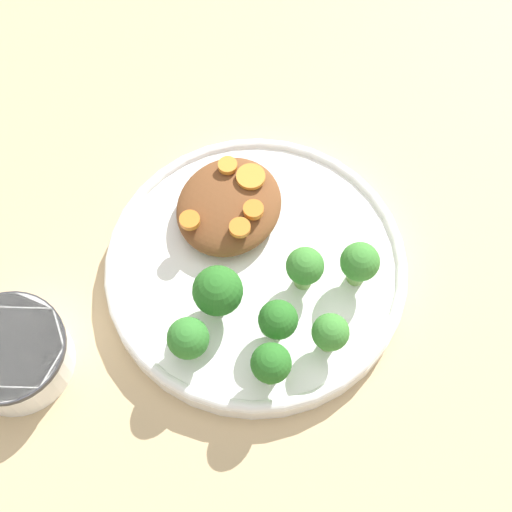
# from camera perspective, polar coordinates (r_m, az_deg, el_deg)

# --- Properties ---
(ground_plane) EXTENTS (4.00, 4.00, 0.00)m
(ground_plane) POSITION_cam_1_polar(r_m,az_deg,el_deg) (0.68, 0.00, -1.39)
(ground_plane) COLOR tan
(plate) EXTENTS (0.28, 0.28, 0.03)m
(plate) POSITION_cam_1_polar(r_m,az_deg,el_deg) (0.67, 0.00, -0.86)
(plate) COLOR white
(plate) RESTS_ON ground_plane
(dip_bowl) EXTENTS (0.10, 0.10, 0.05)m
(dip_bowl) POSITION_cam_1_polar(r_m,az_deg,el_deg) (0.66, -18.92, -7.39)
(dip_bowl) COLOR white
(dip_bowl) RESTS_ON ground_plane
(stew_mound) EXTENTS (0.11, 0.10, 0.03)m
(stew_mound) POSITION_cam_1_polar(r_m,az_deg,el_deg) (0.67, -2.17, 4.03)
(stew_mound) COLOR brown
(stew_mound) RESTS_ON plate
(broccoli_floret_0) EXTENTS (0.04, 0.04, 0.05)m
(broccoli_floret_0) POSITION_cam_1_polar(r_m,az_deg,el_deg) (0.63, 8.28, -0.57)
(broccoli_floret_0) COLOR #759E51
(broccoli_floret_0) RESTS_ON plate
(broccoli_floret_1) EXTENTS (0.04, 0.04, 0.06)m
(broccoli_floret_1) POSITION_cam_1_polar(r_m,az_deg,el_deg) (0.61, -3.08, -2.86)
(broccoli_floret_1) COLOR #7FA85B
(broccoli_floret_1) RESTS_ON plate
(broccoli_floret_2) EXTENTS (0.03, 0.03, 0.05)m
(broccoli_floret_2) POSITION_cam_1_polar(r_m,az_deg,el_deg) (0.61, 5.96, -6.16)
(broccoli_floret_2) COLOR #7FA85B
(broccoli_floret_2) RESTS_ON plate
(broccoli_floret_3) EXTENTS (0.03, 0.03, 0.05)m
(broccoli_floret_3) POSITION_cam_1_polar(r_m,az_deg,el_deg) (0.61, 1.78, -5.16)
(broccoli_floret_3) COLOR #7FA85B
(broccoli_floret_3) RESTS_ON plate
(broccoli_floret_4) EXTENTS (0.03, 0.03, 0.05)m
(broccoli_floret_4) POSITION_cam_1_polar(r_m,az_deg,el_deg) (0.63, 3.94, -0.89)
(broccoli_floret_4) COLOR #759E51
(broccoli_floret_4) RESTS_ON plate
(broccoli_floret_5) EXTENTS (0.03, 0.03, 0.05)m
(broccoli_floret_5) POSITION_cam_1_polar(r_m,az_deg,el_deg) (0.59, 1.21, -8.66)
(broccoli_floret_5) COLOR #7FA85B
(broccoli_floret_5) RESTS_ON plate
(broccoli_floret_6) EXTENTS (0.04, 0.04, 0.05)m
(broccoli_floret_6) POSITION_cam_1_polar(r_m,az_deg,el_deg) (0.60, -5.44, -6.60)
(broccoli_floret_6) COLOR #7FA85B
(broccoli_floret_6) RESTS_ON plate
(carrot_slice_0) EXTENTS (0.02, 0.02, 0.01)m
(carrot_slice_0) POSITION_cam_1_polar(r_m,az_deg,el_deg) (0.65, -0.21, 3.72)
(carrot_slice_0) COLOR orange
(carrot_slice_0) RESTS_ON stew_mound
(carrot_slice_1) EXTENTS (0.02, 0.02, 0.01)m
(carrot_slice_1) POSITION_cam_1_polar(r_m,az_deg,el_deg) (0.64, -1.31, 2.28)
(carrot_slice_1) COLOR orange
(carrot_slice_1) RESTS_ON stew_mound
(carrot_slice_2) EXTENTS (0.02, 0.02, 0.01)m
(carrot_slice_2) POSITION_cam_1_polar(r_m,az_deg,el_deg) (0.65, -5.14, 3.20)
(carrot_slice_2) COLOR orange
(carrot_slice_2) RESTS_ON stew_mound
(carrot_slice_3) EXTENTS (0.02, 0.02, 0.01)m
(carrot_slice_3) POSITION_cam_1_polar(r_m,az_deg,el_deg) (0.67, -2.29, 7.25)
(carrot_slice_3) COLOR orange
(carrot_slice_3) RESTS_ON stew_mound
(carrot_slice_4) EXTENTS (0.03, 0.03, 0.00)m
(carrot_slice_4) POSITION_cam_1_polar(r_m,az_deg,el_deg) (0.67, -0.43, 6.36)
(carrot_slice_4) COLOR orange
(carrot_slice_4) RESTS_ON stew_mound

